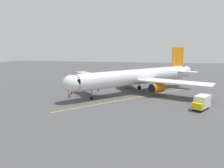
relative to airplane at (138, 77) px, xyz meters
name	(u,v)px	position (x,y,z in m)	size (l,w,h in m)	color
ground_plane	(134,92)	(1.20, -0.19, -4.00)	(220.00, 220.00, 0.00)	#4C4C4F
apron_lead_in_line	(135,98)	(0.19, 6.20, -4.00)	(0.24, 40.00, 0.01)	yellow
airplane	(138,77)	(0.00, 0.00, 0.00)	(32.90, 33.25, 11.50)	white
jet_bridge	(90,79)	(11.69, 4.42, -0.24)	(9.61, 9.36, 5.40)	#B7B7BC
ground_crew_marshaller	(69,94)	(15.15, 9.32, -3.12)	(0.40, 0.26, 1.71)	#23232D
ground_crew_wing_walker	(71,91)	(16.04, 5.77, -3.12)	(0.46, 0.46, 1.71)	#23232D
ground_crew_loader	(98,88)	(10.49, 0.70, -3.12)	(0.33, 0.45, 1.71)	#23232D
box_truck_near_nose	(147,78)	(-1.67, -16.09, -2.62)	(4.68, 4.58, 2.62)	#2D3899
baggage_cart_portside	(121,81)	(6.70, -13.40, -3.35)	(2.38, 2.95, 1.27)	white
baggage_cart_starboard_side	(89,84)	(15.24, -6.22, -3.35)	(2.76, 2.88, 1.27)	#9E9EA3
box_truck_rear_apron	(201,102)	(-12.80, 13.19, -2.62)	(4.09, 4.94, 2.62)	yellow
safety_cone_nose_left	(112,103)	(4.31, 12.87, -3.73)	(0.32, 0.32, 0.55)	#F2590F
safety_cone_nose_right	(74,94)	(15.24, 5.91, -3.73)	(0.32, 0.32, 0.55)	#F2590F
safety_cone_wing_port	(77,96)	(13.59, 8.41, -3.73)	(0.32, 0.32, 0.55)	#F2590F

